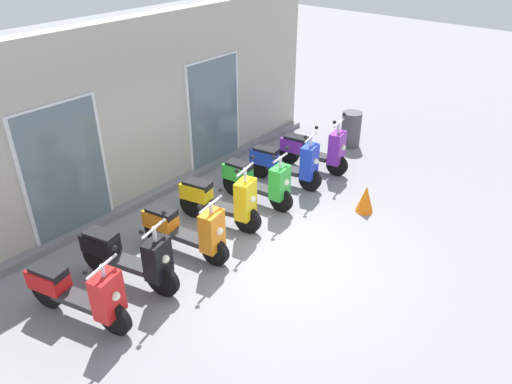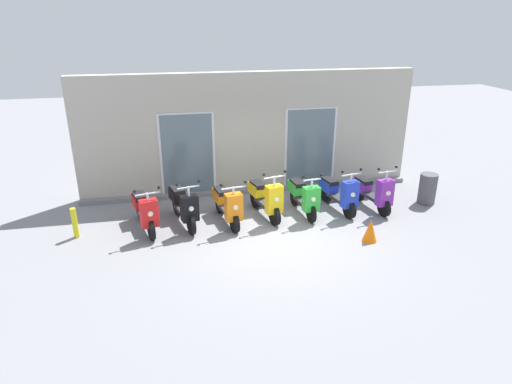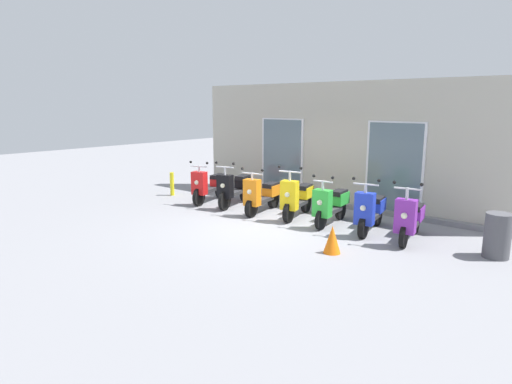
{
  "view_description": "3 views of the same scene",
  "coord_description": "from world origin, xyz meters",
  "px_view_note": "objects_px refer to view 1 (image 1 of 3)",
  "views": [
    {
      "loc": [
        -5.07,
        -3.87,
        4.77
      ],
      "look_at": [
        0.29,
        0.57,
        0.76
      ],
      "focal_mm": 34.33,
      "sensor_mm": 36.0,
      "label": 1
    },
    {
      "loc": [
        -2.12,
        -8.57,
        4.64
      ],
      "look_at": [
        -0.29,
        0.64,
        0.87
      ],
      "focal_mm": 31.13,
      "sensor_mm": 36.0,
      "label": 2
    },
    {
      "loc": [
        5.92,
        -7.34,
        2.7
      ],
      "look_at": [
        -0.66,
        0.46,
        0.64
      ],
      "focal_mm": 30.69,
      "sensor_mm": 36.0,
      "label": 3
    }
  ],
  "objects_px": {
    "scooter_orange": "(186,229)",
    "trash_bin": "(351,129)",
    "scooter_blue": "(287,163)",
    "scooter_purple": "(315,149)",
    "scooter_yellow": "(221,200)",
    "scooter_red": "(78,292)",
    "traffic_cone": "(366,199)",
    "scooter_green": "(258,180)",
    "scooter_black": "(129,256)"
  },
  "relations": [
    {
      "from": "scooter_orange",
      "to": "scooter_yellow",
      "type": "xyz_separation_m",
      "value": [
        0.96,
        0.16,
        0.03
      ]
    },
    {
      "from": "scooter_orange",
      "to": "scooter_blue",
      "type": "distance_m",
      "value": 2.86
    },
    {
      "from": "scooter_red",
      "to": "scooter_orange",
      "type": "relative_size",
      "value": 1.03
    },
    {
      "from": "scooter_orange",
      "to": "scooter_blue",
      "type": "bearing_deg",
      "value": 3.43
    },
    {
      "from": "scooter_red",
      "to": "scooter_orange",
      "type": "bearing_deg",
      "value": -0.01
    },
    {
      "from": "scooter_green",
      "to": "scooter_blue",
      "type": "bearing_deg",
      "value": 2.63
    },
    {
      "from": "scooter_red",
      "to": "scooter_yellow",
      "type": "xyz_separation_m",
      "value": [
        2.87,
        0.16,
        0.01
      ]
    },
    {
      "from": "scooter_red",
      "to": "scooter_orange",
      "type": "xyz_separation_m",
      "value": [
        1.9,
        -0.0,
        -0.02
      ]
    },
    {
      "from": "scooter_orange",
      "to": "trash_bin",
      "type": "distance_m",
      "value": 5.3
    },
    {
      "from": "scooter_orange",
      "to": "scooter_yellow",
      "type": "relative_size",
      "value": 1.01
    },
    {
      "from": "scooter_blue",
      "to": "scooter_green",
      "type": "bearing_deg",
      "value": -177.37
    },
    {
      "from": "scooter_purple",
      "to": "trash_bin",
      "type": "relative_size",
      "value": 1.9
    },
    {
      "from": "scooter_black",
      "to": "scooter_yellow",
      "type": "xyz_separation_m",
      "value": [
        1.99,
        0.07,
        -0.01
      ]
    },
    {
      "from": "trash_bin",
      "to": "traffic_cone",
      "type": "xyz_separation_m",
      "value": [
        -2.36,
        -1.69,
        -0.15
      ]
    },
    {
      "from": "scooter_orange",
      "to": "scooter_blue",
      "type": "height_order",
      "value": "scooter_blue"
    },
    {
      "from": "scooter_yellow",
      "to": "traffic_cone",
      "type": "xyz_separation_m",
      "value": [
        1.97,
        -1.7,
        -0.24
      ]
    },
    {
      "from": "scooter_green",
      "to": "scooter_blue",
      "type": "relative_size",
      "value": 0.98
    },
    {
      "from": "scooter_red",
      "to": "traffic_cone",
      "type": "xyz_separation_m",
      "value": [
        4.84,
        -1.55,
        -0.22
      ]
    },
    {
      "from": "scooter_yellow",
      "to": "scooter_purple",
      "type": "distance_m",
      "value": 2.78
    },
    {
      "from": "traffic_cone",
      "to": "scooter_purple",
      "type": "bearing_deg",
      "value": 63.83
    },
    {
      "from": "traffic_cone",
      "to": "scooter_orange",
      "type": "bearing_deg",
      "value": 152.21
    },
    {
      "from": "scooter_purple",
      "to": "scooter_yellow",
      "type": "bearing_deg",
      "value": 178.71
    },
    {
      "from": "scooter_red",
      "to": "scooter_yellow",
      "type": "relative_size",
      "value": 1.03
    },
    {
      "from": "scooter_blue",
      "to": "traffic_cone",
      "type": "relative_size",
      "value": 2.99
    },
    {
      "from": "scooter_red",
      "to": "trash_bin",
      "type": "height_order",
      "value": "scooter_red"
    },
    {
      "from": "trash_bin",
      "to": "traffic_cone",
      "type": "bearing_deg",
      "value": -144.47
    },
    {
      "from": "scooter_orange",
      "to": "scooter_purple",
      "type": "xyz_separation_m",
      "value": [
        3.74,
        0.09,
        0.01
      ]
    },
    {
      "from": "scooter_black",
      "to": "scooter_yellow",
      "type": "bearing_deg",
      "value": 1.89
    },
    {
      "from": "scooter_green",
      "to": "scooter_blue",
      "type": "distance_m",
      "value": 0.94
    },
    {
      "from": "scooter_black",
      "to": "trash_bin",
      "type": "relative_size",
      "value": 2.04
    },
    {
      "from": "scooter_red",
      "to": "traffic_cone",
      "type": "height_order",
      "value": "scooter_red"
    },
    {
      "from": "scooter_orange",
      "to": "scooter_purple",
      "type": "relative_size",
      "value": 1.03
    },
    {
      "from": "scooter_yellow",
      "to": "scooter_blue",
      "type": "bearing_deg",
      "value": 0.43
    },
    {
      "from": "scooter_green",
      "to": "traffic_cone",
      "type": "distance_m",
      "value": 1.98
    },
    {
      "from": "scooter_green",
      "to": "scooter_blue",
      "type": "height_order",
      "value": "scooter_blue"
    },
    {
      "from": "scooter_black",
      "to": "trash_bin",
      "type": "bearing_deg",
      "value": 0.44
    },
    {
      "from": "scooter_yellow",
      "to": "scooter_orange",
      "type": "bearing_deg",
      "value": -170.74
    },
    {
      "from": "scooter_purple",
      "to": "traffic_cone",
      "type": "relative_size",
      "value": 2.97
    },
    {
      "from": "scooter_orange",
      "to": "trash_bin",
      "type": "xyz_separation_m",
      "value": [
        5.3,
        0.14,
        -0.06
      ]
    },
    {
      "from": "traffic_cone",
      "to": "trash_bin",
      "type": "bearing_deg",
      "value": 35.53
    },
    {
      "from": "scooter_orange",
      "to": "trash_bin",
      "type": "height_order",
      "value": "scooter_orange"
    },
    {
      "from": "scooter_red",
      "to": "scooter_purple",
      "type": "distance_m",
      "value": 5.65
    },
    {
      "from": "scooter_orange",
      "to": "scooter_green",
      "type": "distance_m",
      "value": 1.92
    },
    {
      "from": "scooter_green",
      "to": "scooter_purple",
      "type": "xyz_separation_m",
      "value": [
        1.83,
        -0.03,
        -0.01
      ]
    },
    {
      "from": "scooter_orange",
      "to": "scooter_yellow",
      "type": "bearing_deg",
      "value": 9.26
    },
    {
      "from": "scooter_blue",
      "to": "scooter_purple",
      "type": "height_order",
      "value": "scooter_purple"
    },
    {
      "from": "scooter_black",
      "to": "trash_bin",
      "type": "xyz_separation_m",
      "value": [
        6.32,
        0.05,
        -0.1
      ]
    },
    {
      "from": "scooter_black",
      "to": "scooter_blue",
      "type": "xyz_separation_m",
      "value": [
        3.88,
        0.08,
        -0.04
      ]
    },
    {
      "from": "scooter_black",
      "to": "scooter_purple",
      "type": "relative_size",
      "value": 1.07
    },
    {
      "from": "scooter_green",
      "to": "scooter_purple",
      "type": "distance_m",
      "value": 1.83
    }
  ]
}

